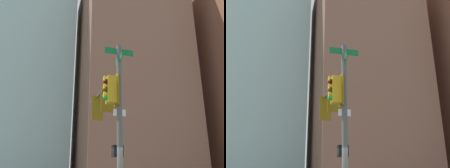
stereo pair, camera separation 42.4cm
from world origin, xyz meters
TOP-DOWN VIEW (x-y plane):
  - signal_pole_assembly at (1.51, 0.01)m, footprint 4.87×1.18m
  - building_brick_nearside at (38.31, -12.98)m, footprint 21.03×18.71m
  - building_glass_tower at (50.84, 13.11)m, footprint 23.86×30.99m

SIDE VIEW (x-z plane):
  - signal_pole_assembly at x=1.51m, z-range 1.00..7.34m
  - building_brick_nearside at x=38.31m, z-range 0.00..40.96m
  - building_glass_tower at x=50.84m, z-range 0.00..65.44m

